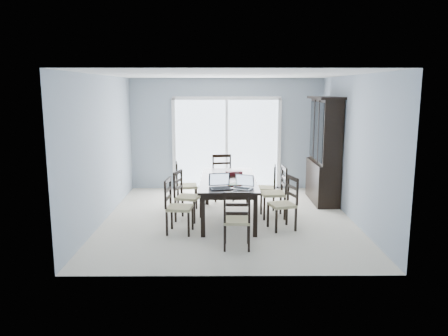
{
  "coord_description": "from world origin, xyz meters",
  "views": [
    {
      "loc": [
        -0.12,
        -7.74,
        2.36
      ],
      "look_at": [
        -0.08,
        0.0,
        0.95
      ],
      "focal_mm": 35.0,
      "sensor_mm": 36.0,
      "label": 1
    }
  ],
  "objects_px": {
    "chair_left_mid": "(183,190)",
    "laptop_dark": "(221,185)",
    "dining_table": "(228,183)",
    "hot_tub": "(217,163)",
    "laptop_silver": "(242,186)",
    "chair_right_mid": "(278,186)",
    "chair_left_near": "(174,200)",
    "chair_end_far": "(222,172)",
    "cell_phone": "(236,191)",
    "chair_left_far": "(182,180)",
    "chair_right_far": "(270,182)",
    "chair_right_near": "(287,197)",
    "china_hutch": "(324,151)",
    "game_box": "(234,173)",
    "chair_end_near": "(237,214)"
  },
  "relations": [
    {
      "from": "chair_left_mid",
      "to": "laptop_dark",
      "type": "height_order",
      "value": "chair_left_mid"
    },
    {
      "from": "dining_table",
      "to": "hot_tub",
      "type": "bearing_deg",
      "value": 93.92
    },
    {
      "from": "laptop_silver",
      "to": "chair_right_mid",
      "type": "bearing_deg",
      "value": 75.87
    },
    {
      "from": "chair_left_near",
      "to": "chair_right_mid",
      "type": "relative_size",
      "value": 0.96
    },
    {
      "from": "chair_end_far",
      "to": "cell_phone",
      "type": "xyz_separation_m",
      "value": [
        0.22,
        -2.49,
        0.17
      ]
    },
    {
      "from": "chair_left_far",
      "to": "hot_tub",
      "type": "relative_size",
      "value": 0.64
    },
    {
      "from": "chair_right_mid",
      "to": "chair_right_far",
      "type": "xyz_separation_m",
      "value": [
        -0.09,
        0.6,
        -0.05
      ]
    },
    {
      "from": "chair_left_far",
      "to": "chair_right_near",
      "type": "relative_size",
      "value": 1.02
    },
    {
      "from": "chair_end_far",
      "to": "chair_right_far",
      "type": "bearing_deg",
      "value": 131.06
    },
    {
      "from": "chair_end_far",
      "to": "laptop_silver",
      "type": "height_order",
      "value": "chair_end_far"
    },
    {
      "from": "china_hutch",
      "to": "chair_end_far",
      "type": "xyz_separation_m",
      "value": [
        -2.13,
        0.24,
        -0.48
      ]
    },
    {
      "from": "china_hutch",
      "to": "chair_left_far",
      "type": "distance_m",
      "value": 3.01
    },
    {
      "from": "cell_phone",
      "to": "laptop_dark",
      "type": "bearing_deg",
      "value": 163.99
    },
    {
      "from": "chair_right_mid",
      "to": "chair_end_far",
      "type": "distance_m",
      "value": 1.73
    },
    {
      "from": "laptop_silver",
      "to": "chair_left_near",
      "type": "bearing_deg",
      "value": -157.76
    },
    {
      "from": "chair_right_near",
      "to": "chair_right_far",
      "type": "xyz_separation_m",
      "value": [
        -0.15,
        1.28,
        -0.02
      ]
    },
    {
      "from": "chair_left_near",
      "to": "game_box",
      "type": "relative_size",
      "value": 3.64
    },
    {
      "from": "chair_left_mid",
      "to": "game_box",
      "type": "distance_m",
      "value": 1.04
    },
    {
      "from": "chair_end_far",
      "to": "laptop_silver",
      "type": "bearing_deg",
      "value": 89.13
    },
    {
      "from": "chair_end_near",
      "to": "cell_phone",
      "type": "height_order",
      "value": "chair_end_near"
    },
    {
      "from": "cell_phone",
      "to": "game_box",
      "type": "xyz_separation_m",
      "value": [
        0.0,
        1.34,
        0.03
      ]
    },
    {
      "from": "chair_end_near",
      "to": "chair_right_far",
      "type": "bearing_deg",
      "value": 73.85
    },
    {
      "from": "chair_right_far",
      "to": "hot_tub",
      "type": "distance_m",
      "value": 3.11
    },
    {
      "from": "chair_right_mid",
      "to": "laptop_silver",
      "type": "distance_m",
      "value": 1.18
    },
    {
      "from": "dining_table",
      "to": "chair_left_mid",
      "type": "xyz_separation_m",
      "value": [
        -0.81,
        -0.05,
        -0.12
      ]
    },
    {
      "from": "chair_left_far",
      "to": "chair_end_far",
      "type": "relative_size",
      "value": 0.96
    },
    {
      "from": "laptop_silver",
      "to": "game_box",
      "type": "relative_size",
      "value": 1.34
    },
    {
      "from": "chair_end_near",
      "to": "cell_phone",
      "type": "xyz_separation_m",
      "value": [
        0.01,
        0.57,
        0.2
      ]
    },
    {
      "from": "chair_right_far",
      "to": "game_box",
      "type": "distance_m",
      "value": 0.84
    },
    {
      "from": "chair_right_far",
      "to": "china_hutch",
      "type": "bearing_deg",
      "value": -57.01
    },
    {
      "from": "chair_end_far",
      "to": "cell_phone",
      "type": "relative_size",
      "value": 11.12
    },
    {
      "from": "laptop_silver",
      "to": "cell_phone",
      "type": "bearing_deg",
      "value": -93.45
    },
    {
      "from": "hot_tub",
      "to": "cell_phone",
      "type": "bearing_deg",
      "value": -85.52
    },
    {
      "from": "laptop_dark",
      "to": "laptop_silver",
      "type": "bearing_deg",
      "value": -12.55
    },
    {
      "from": "dining_table",
      "to": "chair_right_far",
      "type": "relative_size",
      "value": 2.18
    },
    {
      "from": "chair_end_near",
      "to": "hot_tub",
      "type": "bearing_deg",
      "value": 95.54
    },
    {
      "from": "chair_left_mid",
      "to": "laptop_dark",
      "type": "relative_size",
      "value": 2.63
    },
    {
      "from": "dining_table",
      "to": "laptop_dark",
      "type": "bearing_deg",
      "value": -98.99
    },
    {
      "from": "chair_left_near",
      "to": "chair_left_mid",
      "type": "bearing_deg",
      "value": 179.64
    },
    {
      "from": "chair_right_mid",
      "to": "cell_phone",
      "type": "height_order",
      "value": "chair_right_mid"
    },
    {
      "from": "chair_right_far",
      "to": "game_box",
      "type": "height_order",
      "value": "chair_right_far"
    },
    {
      "from": "chair_left_far",
      "to": "game_box",
      "type": "distance_m",
      "value": 1.15
    },
    {
      "from": "chair_right_mid",
      "to": "hot_tub",
      "type": "xyz_separation_m",
      "value": [
        -1.17,
        3.51,
        -0.16
      ]
    },
    {
      "from": "chair_end_near",
      "to": "chair_left_far",
      "type": "bearing_deg",
      "value": 114.74
    },
    {
      "from": "chair_end_near",
      "to": "hot_tub",
      "type": "height_order",
      "value": "chair_end_near"
    },
    {
      "from": "china_hutch",
      "to": "chair_end_far",
      "type": "distance_m",
      "value": 2.19
    },
    {
      "from": "china_hutch",
      "to": "hot_tub",
      "type": "xyz_separation_m",
      "value": [
        -2.27,
        2.36,
        -0.64
      ]
    },
    {
      "from": "china_hutch",
      "to": "chair_left_mid",
      "type": "bearing_deg",
      "value": -155.3
    },
    {
      "from": "dining_table",
      "to": "chair_right_near",
      "type": "relative_size",
      "value": 2.11
    },
    {
      "from": "chair_left_near",
      "to": "chair_left_far",
      "type": "height_order",
      "value": "chair_left_far"
    }
  ]
}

